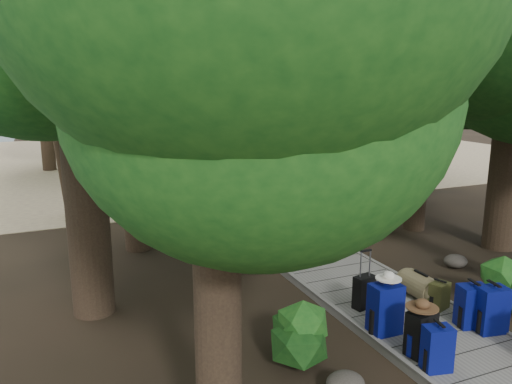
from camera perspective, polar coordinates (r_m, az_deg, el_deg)
name	(u,v)px	position (r m, az deg, el deg)	size (l,w,h in m)	color
ground	(320,265)	(10.73, 7.36, -8.27)	(120.00, 120.00, 0.00)	#2D2116
sand_beach	(158,159)	(25.44, -11.13, 3.72)	(40.00, 22.00, 0.02)	#C5B185
boardwalk	(298,248)	(11.53, 4.86, -6.40)	(2.00, 12.00, 0.12)	gray
backpack_left_a	(437,346)	(7.12, 20.03, -16.23)	(0.36, 0.25, 0.67)	navy
backpack_left_b	(421,331)	(7.39, 18.34, -14.87)	(0.38, 0.27, 0.69)	black
backpack_left_c	(385,306)	(7.79, 14.56, -12.52)	(0.46, 0.33, 0.85)	navy
backpack_right_b	(492,307)	(8.37, 25.32, -11.81)	(0.43, 0.30, 0.78)	navy
backpack_right_c	(472,304)	(8.44, 23.47, -11.63)	(0.42, 0.30, 0.73)	navy
backpack_right_d	(439,294)	(8.91, 20.21, -10.89)	(0.32, 0.23, 0.49)	#363815
duffel_right_khaki	(420,286)	(9.22, 18.24, -10.16)	(0.43, 0.64, 0.43)	olive
suitcase_on_boardwalk	(364,292)	(8.57, 12.23, -11.09)	(0.36, 0.20, 0.55)	black
lone_suitcase_on_sand	(219,180)	(17.66, -4.20, 1.35)	(0.46, 0.26, 0.73)	black
hat_brown	(422,303)	(7.21, 18.48, -11.96)	(0.44, 0.44, 0.13)	#51351E
hat_white	(389,275)	(7.63, 14.94, -9.12)	(0.38, 0.38, 0.13)	silver
kayak	(97,182)	(19.37, -17.74, 1.12)	(0.64, 2.91, 0.29)	red
sun_lounger	(272,170)	(20.13, 1.85, 2.49)	(0.55, 1.69, 0.55)	silver
tree_right_c	(424,74)	(13.28, 18.66, 12.70)	(4.60, 4.60, 7.96)	black
tree_right_d	(414,18)	(16.13, 17.59, 18.44)	(6.12, 6.12, 11.22)	black
tree_right_e	(326,65)	(18.62, 8.06, 14.18)	(4.86, 4.86, 8.75)	black
tree_right_f	(335,52)	(21.35, 9.00, 15.57)	(5.58, 5.58, 9.97)	black
tree_left_a	(215,125)	(4.60, -4.77, 7.65)	(4.08, 4.08, 6.80)	black
tree_left_b	(72,5)	(8.30, -20.31, 19.37)	(5.43, 5.43, 9.77)	black
tree_left_c	(129,58)	(11.35, -14.36, 14.65)	(4.93, 4.93, 8.58)	black
tree_back_a	(126,69)	(24.19, -14.64, 13.46)	(5.04, 5.04, 8.72)	black
tree_back_b	(194,67)	(26.07, -7.07, 14.00)	(5.06, 5.06, 9.03)	black
tree_back_c	(244,60)	(26.22, -1.32, 14.80)	(5.38, 5.38, 9.69)	black
tree_back_d	(41,75)	(23.31, -23.33, 12.14)	(4.86, 4.86, 8.09)	black
palm_right_a	(300,89)	(16.54, 5.09, 11.70)	(4.19, 4.19, 7.14)	#173B10
palm_right_b	(296,72)	(22.51, 4.59, 13.51)	(4.35, 4.35, 8.40)	#173B10
palm_right_c	(221,96)	(22.29, -3.97, 10.94)	(4.01, 4.01, 6.39)	#173B10
palm_left_a	(51,88)	(14.88, -22.35, 10.95)	(4.56, 4.56, 7.25)	#173B10
rock_left_a	(345,384)	(6.69, 10.18, -20.77)	(0.50, 0.45, 0.27)	#4C473F
rock_left_b	(219,333)	(7.81, -4.28, -15.82)	(0.31, 0.28, 0.17)	#4C473F
rock_left_c	(249,266)	(10.26, -0.81, -8.43)	(0.45, 0.40, 0.24)	#4C473F
rock_left_d	(177,230)	(12.97, -8.98, -4.28)	(0.28, 0.25, 0.16)	#4C473F
rock_right_b	(456,261)	(11.27, 21.85, -7.34)	(0.49, 0.45, 0.27)	#4C473F
rock_right_c	(355,238)	(12.40, 11.25, -5.13)	(0.31, 0.27, 0.17)	#4C473F
rock_right_d	(323,204)	(15.40, 7.64, -1.34)	(0.49, 0.44, 0.27)	#4C473F
shrub_left_a	(303,331)	(7.17, 5.37, -15.55)	(0.94, 0.94, 0.85)	#164C17
shrub_left_b	(225,246)	(10.51, -3.61, -6.22)	(0.93, 0.93, 0.84)	#164C17
shrub_left_c	(153,209)	(13.33, -11.65, -1.91)	(1.18, 1.18, 1.06)	#164C17
shrub_right_a	(505,280)	(9.57, 26.61, -8.99)	(1.11, 1.11, 1.00)	#164C17
shrub_right_b	(366,214)	(13.01, 12.44, -2.42)	(1.12, 1.12, 1.01)	#164C17
shrub_right_c	(283,191)	(15.95, 3.07, 0.16)	(0.85, 0.85, 0.77)	#164C17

